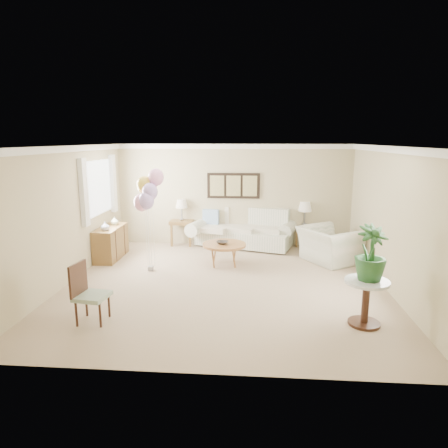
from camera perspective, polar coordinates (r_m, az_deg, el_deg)
name	(u,v)px	position (r m, az deg, el deg)	size (l,w,h in m)	color
ground_plane	(225,284)	(7.73, 0.08, -8.58)	(6.00, 6.00, 0.00)	tan
room_shell	(219,199)	(7.41, -0.71, 3.55)	(6.04, 6.04, 2.60)	tan
wall_art_triptych	(233,186)	(10.25, 1.36, 5.48)	(1.35, 0.06, 0.65)	black
sofa	(244,231)	(10.34, 2.83, -1.01)	(2.93, 1.66, 0.98)	beige
end_table_left	(182,224)	(10.47, -6.01, -0.01)	(0.60, 0.54, 0.65)	brown
end_table_right	(304,229)	(10.52, 11.36, -0.65)	(0.50, 0.45, 0.54)	brown
lamp_left	(182,204)	(10.38, -6.08, 2.81)	(0.31, 0.31, 0.55)	gray
lamp_right	(305,207)	(10.41, 11.49, 2.35)	(0.35, 0.35, 0.62)	gray
coffee_table	(224,245)	(8.74, 0.04, -3.06)	(0.95, 0.95, 0.48)	#A1623B
decor_bowl	(222,243)	(8.69, -0.24, -2.68)	(0.25, 0.25, 0.06)	#2E2925
armchair	(329,245)	(9.28, 14.76, -2.92)	(1.19, 1.04, 0.78)	beige
side_table	(366,291)	(6.31, 19.67, -9.04)	(0.65, 0.65, 0.70)	silver
potted_plant	(371,253)	(6.16, 20.22, -3.91)	(0.46, 0.46, 0.82)	#22552B
accent_chair	(87,291)	(6.41, -18.93, -9.10)	(0.51, 0.51, 0.92)	#91A389
credenza	(111,243)	(9.61, -15.86, -2.59)	(0.46, 1.20, 0.74)	brown
vase_white	(105,226)	(9.19, -16.63, -0.29)	(0.19, 0.19, 0.20)	#AEB2C7
vase_sage	(115,221)	(9.74, -15.37, 0.43)	(0.18, 0.18, 0.19)	beige
balloon_cluster	(148,192)	(8.22, -10.85, 4.53)	(0.58, 0.54, 2.14)	gray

